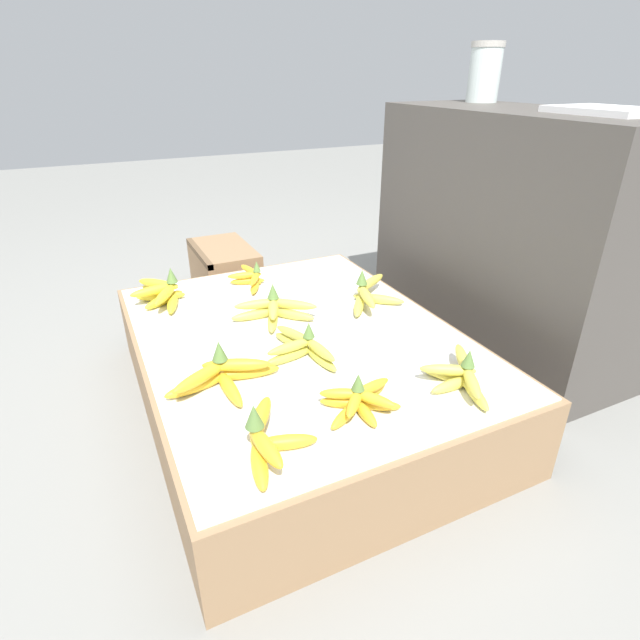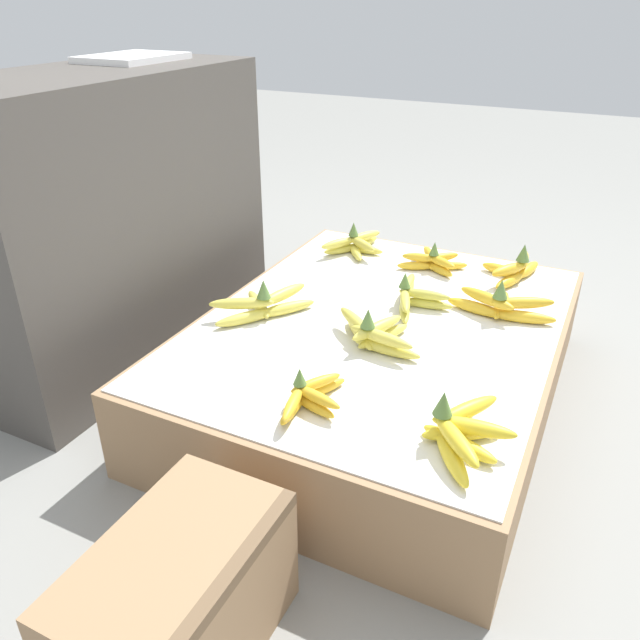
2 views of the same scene
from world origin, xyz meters
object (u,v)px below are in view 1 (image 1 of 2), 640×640
object	(u,v)px
banana_bunch_front_left	(163,293)
banana_bunch_middle_midright	(302,347)
banana_bunch_back_midleft	(367,293)
banana_bunch_middle_right	(360,400)
banana_bunch_front_midright	(222,375)
foam_tray_white	(607,110)
banana_bunch_front_right	(265,437)
banana_bunch_back_right	(461,375)
wooden_crate	(225,274)
banana_bunch_middle_left	(251,277)
banana_bunch_middle_midleft	(274,309)
glass_jar	(485,72)

from	to	relation	value
banana_bunch_front_left	banana_bunch_middle_midright	bearing A→B (deg)	27.44
banana_bunch_back_midleft	banana_bunch_middle_midright	bearing A→B (deg)	-56.06
banana_bunch_front_left	banana_bunch_middle_right	distance (m)	0.85
banana_bunch_front_left	banana_bunch_back_midleft	distance (m)	0.67
banana_bunch_front_left	banana_bunch_front_midright	xyz separation A→B (m)	(0.57, 0.04, 0.00)
foam_tray_white	banana_bunch_front_right	bearing A→B (deg)	-77.40
banana_bunch_front_left	banana_bunch_front_midright	distance (m)	0.57
banana_bunch_middle_midright	banana_bunch_front_midright	bearing A→B (deg)	-78.33
banana_bunch_middle_right	banana_bunch_back_right	world-z (taller)	banana_bunch_back_right
banana_bunch_front_right	banana_bunch_middle_right	xyz separation A→B (m)	(-0.03, 0.24, -0.01)
wooden_crate	banana_bunch_middle_left	distance (m)	0.45
wooden_crate	banana_bunch_front_midright	bearing A→B (deg)	-15.69
banana_bunch_middle_right	foam_tray_white	size ratio (longest dim) A/B	0.72
banana_bunch_front_midright	banana_bunch_back_midleft	world-z (taller)	banana_bunch_front_midright
banana_bunch_middle_left	banana_bunch_back_right	xyz separation A→B (m)	(0.83, 0.25, 0.00)
banana_bunch_front_midright	banana_bunch_middle_right	world-z (taller)	banana_bunch_front_midright
banana_bunch_front_midright	wooden_crate	bearing A→B (deg)	164.31
wooden_crate	banana_bunch_middle_midleft	bearing A→B (deg)	-3.18
banana_bunch_front_midright	banana_bunch_middle_left	distance (m)	0.64
banana_bunch_middle_right	glass_jar	distance (m)	1.40
banana_bunch_front_right	foam_tray_white	world-z (taller)	foam_tray_white
banana_bunch_front_left	banana_bunch_back_right	world-z (taller)	banana_bunch_front_left
banana_bunch_middle_midleft	banana_bunch_middle_right	size ratio (longest dim) A/B	1.24
banana_bunch_front_midright	foam_tray_white	size ratio (longest dim) A/B	1.03
banana_bunch_front_right	foam_tray_white	xyz separation A→B (m)	(-0.25, 1.13, 0.55)
banana_bunch_middle_right	foam_tray_white	distance (m)	1.08
wooden_crate	banana_bunch_back_midleft	bearing A→B (deg)	20.61
banana_bunch_middle_left	banana_bunch_back_midleft	world-z (taller)	banana_bunch_back_midleft
banana_bunch_middle_right	banana_bunch_front_midright	bearing A→B (deg)	-131.46
banana_bunch_back_right	banana_bunch_front_midright	bearing A→B (deg)	-115.10
glass_jar	banana_bunch_front_midright	bearing A→B (deg)	-64.79
banana_bunch_middle_left	banana_bunch_back_midleft	xyz separation A→B (m)	(0.31, 0.29, 0.01)
banana_bunch_front_right	banana_bunch_middle_midright	distance (m)	0.37
glass_jar	banana_bunch_back_right	bearing A→B (deg)	-40.11
banana_bunch_middle_midright	wooden_crate	bearing A→B (deg)	176.72
wooden_crate	banana_bunch_front_right	xyz separation A→B (m)	(1.27, -0.27, 0.15)
banana_bunch_back_right	banana_bunch_front_right	bearing A→B (deg)	-88.45
banana_bunch_middle_midleft	banana_bunch_middle_right	bearing A→B (deg)	0.98
banana_bunch_middle_left	banana_bunch_middle_midleft	size ratio (longest dim) A/B	0.88
wooden_crate	foam_tray_white	bearing A→B (deg)	40.20
banana_bunch_front_midright	banana_bunch_middle_left	size ratio (longest dim) A/B	1.30
banana_bunch_front_midright	banana_bunch_middle_right	distance (m)	0.34
banana_bunch_front_left	banana_bunch_front_midright	size ratio (longest dim) A/B	0.92
foam_tray_white	banana_bunch_middle_left	bearing A→B (deg)	-123.94
banana_bunch_middle_midright	foam_tray_white	distance (m)	1.08
banana_bunch_middle_left	banana_bunch_middle_right	bearing A→B (deg)	-1.21
banana_bunch_middle_left	banana_bunch_front_midright	bearing A→B (deg)	-24.84
banana_bunch_front_right	banana_bunch_middle_left	bearing A→B (deg)	163.06
glass_jar	foam_tray_white	xyz separation A→B (m)	(0.57, -0.06, -0.09)
banana_bunch_front_right	banana_bunch_middle_midright	world-z (taller)	banana_bunch_front_right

